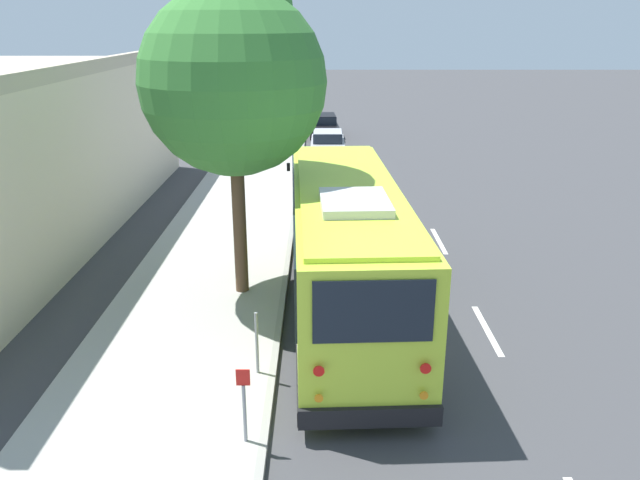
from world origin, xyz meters
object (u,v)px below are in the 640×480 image
parked_sedan_silver (328,144)px  street_tree (233,69)px  parked_sedan_white (325,169)px  sign_post_near (244,405)px  shuttle_bus (346,242)px  sign_post_far (257,343)px  parked_sedan_black (323,126)px

parked_sedan_silver → street_tree: (-17.25, 2.35, 4.95)m
parked_sedan_white → sign_post_near: 17.69m
street_tree → sign_post_near: (-6.10, -0.76, -4.71)m
shuttle_bus → sign_post_far: shuttle_bus is taller
sign_post_near → parked_sedan_white: bearing=-4.7°
parked_sedan_silver → sign_post_near: sign_post_near is taller
shuttle_bus → sign_post_far: size_ratio=7.82×
street_tree → sign_post_far: street_tree is taller
shuttle_bus → parked_sedan_black: 24.28m
shuttle_bus → sign_post_near: (-5.02, 1.80, -0.93)m
parked_sedan_white → parked_sedan_silver: size_ratio=1.04×
street_tree → shuttle_bus: bearing=-112.8°
parked_sedan_silver → street_tree: street_tree is taller
parked_sedan_white → parked_sedan_black: size_ratio=0.93×
sign_post_far → parked_sedan_black: bearing=-3.0°
street_tree → sign_post_far: size_ratio=6.18×
shuttle_bus → sign_post_far: bearing=146.0°
sign_post_near → sign_post_far: bearing=0.0°
parked_sedan_white → parked_sedan_silver: (5.72, -0.16, -0.03)m
parked_sedan_silver → parked_sedan_black: size_ratio=0.89×
street_tree → sign_post_near: street_tree is taller
parked_sedan_black → street_tree: bearing=171.9°
parked_sedan_black → parked_sedan_white: bearing=177.3°
parked_sedan_black → sign_post_near: 29.31m
parked_sedan_black → shuttle_bus: bearing=178.1°
parked_sedan_black → sign_post_far: (-27.20, 1.41, 0.19)m
parked_sedan_white → parked_sedan_black: 11.65m
shuttle_bus → parked_sedan_silver: 18.36m
shuttle_bus → parked_sedan_white: (12.60, 0.36, -1.14)m
parked_sedan_white → sign_post_far: bearing=176.6°
sign_post_near → street_tree: bearing=7.1°
parked_sedan_silver → sign_post_far: size_ratio=3.27×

